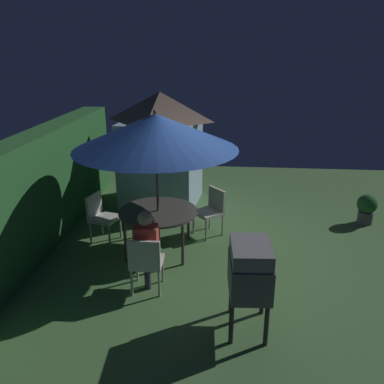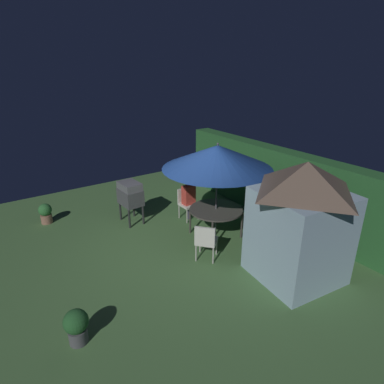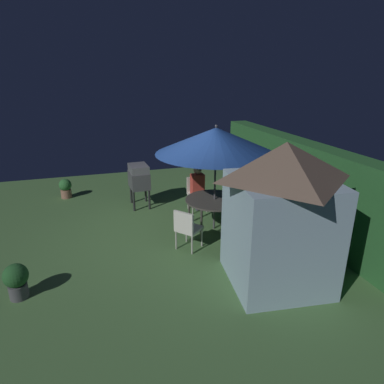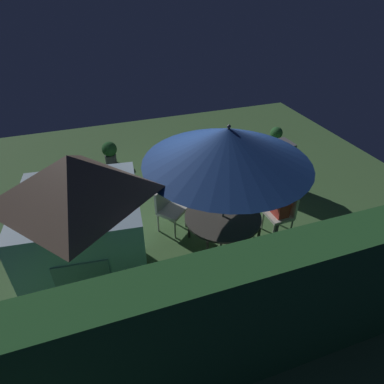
{
  "view_description": "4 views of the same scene",
  "coord_description": "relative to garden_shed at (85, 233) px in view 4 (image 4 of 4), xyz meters",
  "views": [
    {
      "loc": [
        -6.21,
        0.18,
        3.43
      ],
      "look_at": [
        0.17,
        0.75,
        1.09
      ],
      "focal_mm": 37.14,
      "sensor_mm": 36.0,
      "label": 1
    },
    {
      "loc": [
        5.94,
        -3.46,
        4.25
      ],
      "look_at": [
        -0.25,
        0.8,
        1.25
      ],
      "focal_mm": 30.28,
      "sensor_mm": 36.0,
      "label": 2
    },
    {
      "loc": [
        6.89,
        -1.3,
        3.56
      ],
      "look_at": [
        0.01,
        0.79,
        0.98
      ],
      "focal_mm": 31.14,
      "sensor_mm": 36.0,
      "label": 3
    },
    {
      "loc": [
        2.1,
        5.5,
        4.41
      ],
      "look_at": [
        0.39,
        0.6,
        0.89
      ],
      "focal_mm": 30.75,
      "sensor_mm": 36.0,
      "label": 4
    }
  ],
  "objects": [
    {
      "name": "ground_plane",
      "position": [
        -2.37,
        -1.64,
        -1.29
      ],
      "size": [
        11.0,
        11.0,
        0.0
      ],
      "primitive_type": "plane",
      "color": "#47703D"
    },
    {
      "name": "hedge_backdrop",
      "position": [
        -2.37,
        1.86,
        -0.28
      ],
      "size": [
        7.08,
        0.53,
        2.04
      ],
      "color": "#28602D",
      "rests_on": "ground"
    },
    {
      "name": "garden_shed",
      "position": [
        0.0,
        0.0,
        0.0
      ],
      "size": [
        1.87,
        1.88,
        2.54
      ],
      "color": "#9EBCD1",
      "rests_on": "ground"
    },
    {
      "name": "patio_table",
      "position": [
        -2.31,
        -0.31,
        -0.58
      ],
      "size": [
        1.37,
        1.37,
        0.76
      ],
      "color": "#47423D",
      "rests_on": "ground"
    },
    {
      "name": "patio_umbrella",
      "position": [
        -2.31,
        -0.31,
        0.85
      ],
      "size": [
        2.72,
        2.72,
        2.5
      ],
      "color": "#4C4C51",
      "rests_on": "ground"
    },
    {
      "name": "bbq_grill",
      "position": [
        -4.29,
        -1.8,
        -0.45
      ],
      "size": [
        0.73,
        0.54,
        1.2
      ],
      "color": "#47474C",
      "rests_on": "ground"
    },
    {
      "name": "chair_near_shed",
      "position": [
        -3.61,
        -0.35,
        -0.77
      ],
      "size": [
        0.48,
        0.47,
        0.9
      ],
      "color": "silver",
      "rests_on": "ground"
    },
    {
      "name": "chair_far_side",
      "position": [
        -1.54,
        -1.21,
        -0.77
      ],
      "size": [
        0.65,
        0.65,
        0.9
      ],
      "color": "silver",
      "rests_on": "ground"
    },
    {
      "name": "chair_toward_hedge",
      "position": [
        -2.01,
        0.82,
        -0.77
      ],
      "size": [
        0.56,
        0.57,
        0.9
      ],
      "color": "silver",
      "rests_on": "ground"
    },
    {
      "name": "potted_plant_by_shed",
      "position": [
        -5.61,
        -3.83,
        -0.98
      ],
      "size": [
        0.36,
        0.36,
        0.58
      ],
      "color": "#936651",
      "rests_on": "ground"
    },
    {
      "name": "potted_plant_by_grill",
      "position": [
        -0.79,
        -4.36,
        -0.95
      ],
      "size": [
        0.4,
        0.4,
        0.62
      ],
      "color": "#4C4C51",
      "rests_on": "ground"
    },
    {
      "name": "person_in_red",
      "position": [
        -3.52,
        -0.35,
        -0.51
      ],
      "size": [
        0.25,
        0.35,
        1.26
      ],
      "color": "#CC3D33",
      "rests_on": "ground"
    }
  ]
}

